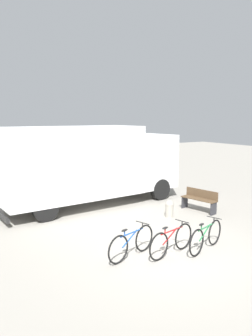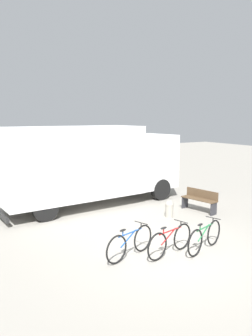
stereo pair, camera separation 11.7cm
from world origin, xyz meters
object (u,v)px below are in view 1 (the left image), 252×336
at_px(bicycle_middle, 172,240).
at_px(bollard_near_bench, 169,208).
at_px(park_bench, 200,199).
at_px(bicycle_near, 132,243).
at_px(bicycle_far, 206,236).
at_px(delivery_truck, 91,162).

bearing_deg(bicycle_middle, bollard_near_bench, 39.26).
relative_size(park_bench, bicycle_near, 0.88).
bearing_deg(bicycle_near, bicycle_far, -36.46).
relative_size(park_bench, bicycle_far, 0.88).
relative_size(bicycle_far, bollard_near_bench, 2.76).
xyz_separation_m(delivery_truck, park_bench, (3.20, -2.92, -1.30)).
relative_size(bicycle_near, bollard_near_bench, 2.76).
bearing_deg(bicycle_middle, bicycle_near, 144.43).
relative_size(park_bench, bollard_near_bench, 2.44).
relative_size(delivery_truck, bicycle_near, 4.59).
xyz_separation_m(delivery_truck, bollard_near_bench, (1.73, -2.93, -1.44)).
height_order(park_bench, bicycle_near, park_bench).
bearing_deg(delivery_truck, bicycle_far, -87.91).
xyz_separation_m(bicycle_middle, bollard_near_bench, (2.02, 2.65, -0.06)).
bearing_deg(park_bench, bicycle_far, 128.44).
relative_size(delivery_truck, bicycle_middle, 4.50).
relative_size(delivery_truck, bollard_near_bench, 12.69).
distance_m(bicycle_near, bicycle_middle, 1.05).
bearing_deg(bicycle_far, bicycle_near, 143.55).
height_order(bicycle_near, bollard_near_bench, bicycle_near).
bearing_deg(park_bench, bollard_near_bench, 79.77).
bearing_deg(bollard_near_bench, park_bench, 0.44).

